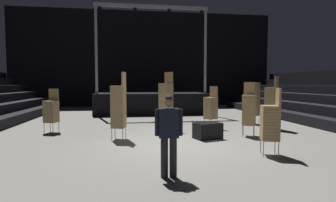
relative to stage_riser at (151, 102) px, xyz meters
name	(u,v)px	position (x,y,z in m)	size (l,w,h in m)	color
ground_plane	(174,147)	(0.00, -9.24, -0.78)	(22.00, 30.00, 0.10)	gray
arena_end_wall	(145,59)	(0.00, 5.76, 3.27)	(22.00, 0.30, 8.00)	black
stage_riser	(151,102)	(0.00, 0.00, 0.00)	(6.98, 3.25, 6.50)	black
man_with_tie	(169,131)	(-0.57, -12.05, 0.22)	(0.57, 0.26, 1.68)	black
chair_stack_front_left	(271,103)	(4.56, -6.82, 0.38)	(0.62, 0.62, 2.22)	#B2B5BA
chair_stack_front_right	(166,101)	(0.14, -6.40, 0.46)	(0.62, 0.62, 2.39)	#B2B5BA
chair_stack_mid_left	(51,111)	(-4.38, -6.43, 0.13)	(0.56, 0.56, 1.71)	#B2B5BA
chair_stack_mid_right	(249,109)	(2.93, -8.17, 0.25)	(0.60, 0.60, 1.96)	#B2B5BA
chair_stack_mid_centre	(270,122)	(2.36, -10.73, 0.17)	(0.55, 0.55, 1.79)	#B2B5BA
chair_stack_rear_left	(211,107)	(2.08, -6.31, 0.17)	(0.61, 0.61, 1.79)	#B2B5BA
chair_stack_rear_right	(254,103)	(4.46, -5.42, 0.25)	(0.62, 0.62, 1.96)	#B2B5BA
chair_stack_rear_centre	(119,106)	(-1.72, -8.11, 0.42)	(0.53, 0.53, 2.31)	#B2B5BA
equipment_road_case	(208,131)	(1.33, -8.40, -0.46)	(0.90, 0.60, 0.55)	black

